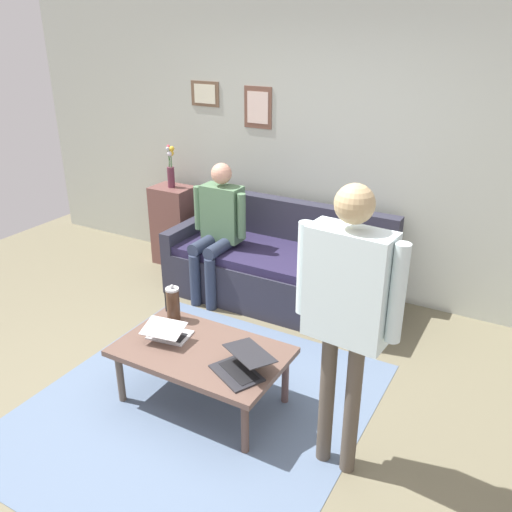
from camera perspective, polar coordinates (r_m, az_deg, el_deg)
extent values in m
plane|color=#706950|center=(3.91, -6.37, -15.07)|extent=(7.68, 7.68, 0.00)
cube|color=slate|center=(3.84, -6.45, -15.80)|extent=(2.16, 2.34, 0.01)
cube|color=#B3B9AE|center=(5.11, 7.58, 11.16)|extent=(7.04, 0.10, 2.70)
cube|color=brown|center=(5.61, -5.43, 16.80)|extent=(0.33, 0.02, 0.24)
cube|color=beige|center=(5.60, -5.48, 16.79)|extent=(0.25, 0.00, 0.18)
cube|color=brown|center=(5.30, 0.22, 15.52)|extent=(0.30, 0.02, 0.39)
cube|color=beige|center=(5.29, 0.17, 15.50)|extent=(0.23, 0.00, 0.30)
cube|color=#2D2D3B|center=(5.06, 2.19, -2.47)|extent=(2.05, 0.86, 0.42)
cube|color=#292343|center=(4.94, 2.13, 0.04)|extent=(1.81, 0.78, 0.08)
cube|color=#2D2D3B|center=(5.19, 4.11, 3.44)|extent=(2.05, 0.14, 0.46)
cube|color=#2D2D3B|center=(4.61, 12.94, -1.55)|extent=(0.12, 0.86, 0.20)
cube|color=#2D2D3B|center=(5.41, -6.88, 2.71)|extent=(0.12, 0.86, 0.20)
cube|color=brown|center=(3.67, -5.83, -10.08)|extent=(1.14, 0.69, 0.04)
cylinder|color=brown|center=(3.40, -1.18, -17.67)|extent=(0.05, 0.05, 0.39)
cylinder|color=brown|center=(3.89, -14.23, -12.39)|extent=(0.05, 0.05, 0.39)
cylinder|color=brown|center=(3.77, 3.14, -12.87)|extent=(0.05, 0.05, 0.39)
cylinder|color=brown|center=(4.22, -9.19, -8.77)|extent=(0.05, 0.05, 0.39)
cube|color=silver|center=(3.82, -9.13, -8.29)|extent=(0.31, 0.24, 0.01)
cube|color=black|center=(3.81, -9.25, -8.32)|extent=(0.25, 0.16, 0.00)
cube|color=silver|center=(3.71, -9.81, -7.59)|extent=(0.31, 0.23, 0.05)
cube|color=black|center=(3.72, -9.79, -7.57)|extent=(0.28, 0.21, 0.04)
cube|color=#28282D|center=(3.41, -2.10, -12.32)|extent=(0.39, 0.34, 0.01)
cube|color=black|center=(3.42, -1.84, -12.13)|extent=(0.31, 0.24, 0.00)
cube|color=#28282D|center=(3.39, -0.67, -10.28)|extent=(0.39, 0.33, 0.03)
cube|color=#17212E|center=(3.39, -0.71, -10.29)|extent=(0.35, 0.30, 0.02)
cylinder|color=#4C3323|center=(3.96, -8.81, -5.15)|extent=(0.10, 0.10, 0.24)
cylinder|color=#B7B7BC|center=(3.91, -8.92, -3.51)|extent=(0.10, 0.10, 0.02)
sphere|color=#B2B2B7|center=(3.90, -8.94, -3.21)|extent=(0.03, 0.03, 0.03)
cube|color=black|center=(3.99, -9.54, -4.77)|extent=(0.01, 0.01, 0.17)
cube|color=brown|center=(5.85, -8.70, 3.26)|extent=(0.42, 0.32, 0.85)
cylinder|color=#5F2A3B|center=(5.69, -9.02, 8.28)|extent=(0.07, 0.07, 0.21)
cylinder|color=#3D7038|center=(5.63, -9.26, 10.24)|extent=(0.02, 0.01, 0.20)
sphere|color=silver|center=(5.60, -9.39, 11.21)|extent=(0.04, 0.04, 0.04)
cylinder|color=#3D7038|center=(5.64, -9.01, 10.01)|extent=(0.01, 0.02, 0.15)
sphere|color=gold|center=(5.62, -9.00, 10.73)|extent=(0.05, 0.05, 0.05)
cylinder|color=#3D7038|center=(5.63, -9.13, 9.99)|extent=(0.02, 0.02, 0.15)
sphere|color=silver|center=(5.60, -9.18, 10.69)|extent=(0.05, 0.05, 0.05)
cylinder|color=#3D7038|center=(5.65, -9.21, 10.38)|extent=(0.02, 0.02, 0.21)
sphere|color=#D04159|center=(5.64, -9.32, 11.45)|extent=(0.03, 0.03, 0.03)
cylinder|color=#3D7038|center=(5.64, -9.00, 10.25)|extent=(0.02, 0.02, 0.19)
sphere|color=yellow|center=(5.62, -8.95, 11.20)|extent=(0.05, 0.05, 0.05)
cylinder|color=brown|center=(3.18, 10.17, -15.70)|extent=(0.09, 0.09, 0.88)
cylinder|color=brown|center=(3.23, 7.54, -14.80)|extent=(0.09, 0.09, 0.88)
cube|color=silver|center=(2.80, 9.79, -3.16)|extent=(0.45, 0.23, 0.62)
cylinder|color=silver|center=(2.70, 14.82, -3.92)|extent=(0.09, 0.09, 0.53)
cylinder|color=silver|center=(2.89, 5.17, -1.33)|extent=(0.09, 0.09, 0.53)
sphere|color=tan|center=(2.63, 10.45, 5.47)|extent=(0.20, 0.20, 0.20)
cylinder|color=#2D364C|center=(4.89, -4.86, -3.01)|extent=(0.10, 0.10, 0.50)
cylinder|color=#2D364C|center=(4.98, -6.49, -2.57)|extent=(0.10, 0.10, 0.50)
cylinder|color=#2D364C|center=(4.90, -3.81, 0.95)|extent=(0.12, 0.40, 0.12)
cylinder|color=#2D364C|center=(4.99, -5.45, 1.32)|extent=(0.12, 0.40, 0.12)
cube|color=#557B57|center=(4.99, -3.59, 4.59)|extent=(0.37, 0.20, 0.52)
cylinder|color=#557B57|center=(4.82, -1.54, 4.26)|extent=(0.08, 0.08, 0.42)
cylinder|color=#557B57|center=(5.07, -6.16, 5.11)|extent=(0.08, 0.08, 0.42)
sphere|color=tan|center=(4.88, -3.70, 8.75)|extent=(0.19, 0.19, 0.19)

